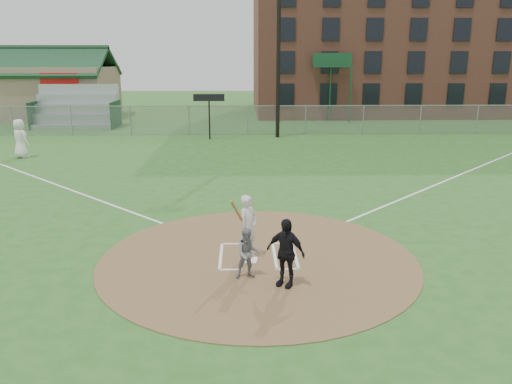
{
  "coord_description": "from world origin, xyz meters",
  "views": [
    {
      "loc": [
        -0.42,
        -12.35,
        5.17
      ],
      "look_at": [
        0.0,
        2.0,
        1.3
      ],
      "focal_mm": 35.0,
      "sensor_mm": 36.0,
      "label": 1
    }
  ],
  "objects_px": {
    "catcher": "(248,253)",
    "ondeck_player": "(20,139)",
    "batter_at_plate": "(248,227)",
    "home_plate": "(250,260)",
    "umpire": "(285,252)"
  },
  "relations": [
    {
      "from": "umpire",
      "to": "ondeck_player",
      "type": "relative_size",
      "value": 0.8
    },
    {
      "from": "home_plate",
      "to": "catcher",
      "type": "relative_size",
      "value": 0.32
    },
    {
      "from": "home_plate",
      "to": "batter_at_plate",
      "type": "distance_m",
      "value": 0.87
    },
    {
      "from": "umpire",
      "to": "batter_at_plate",
      "type": "xyz_separation_m",
      "value": [
        -0.84,
        1.68,
        0.05
      ]
    },
    {
      "from": "catcher",
      "to": "ondeck_player",
      "type": "height_order",
      "value": "ondeck_player"
    },
    {
      "from": "home_plate",
      "to": "umpire",
      "type": "distance_m",
      "value": 1.87
    },
    {
      "from": "home_plate",
      "to": "batter_at_plate",
      "type": "bearing_deg",
      "value": 98.83
    },
    {
      "from": "home_plate",
      "to": "catcher",
      "type": "distance_m",
      "value": 1.2
    },
    {
      "from": "catcher",
      "to": "batter_at_plate",
      "type": "distance_m",
      "value": 1.25
    },
    {
      "from": "umpire",
      "to": "catcher",
      "type": "bearing_deg",
      "value": -176.06
    },
    {
      "from": "batter_at_plate",
      "to": "home_plate",
      "type": "bearing_deg",
      "value": -81.17
    },
    {
      "from": "ondeck_player",
      "to": "umpire",
      "type": "bearing_deg",
      "value": 159.39
    },
    {
      "from": "catcher",
      "to": "umpire",
      "type": "xyz_separation_m",
      "value": [
        0.86,
        -0.45,
        0.2
      ]
    },
    {
      "from": "catcher",
      "to": "ondeck_player",
      "type": "xyz_separation_m",
      "value": [
        -11.88,
        15.46,
        0.39
      ]
    },
    {
      "from": "ondeck_player",
      "to": "batter_at_plate",
      "type": "xyz_separation_m",
      "value": [
        11.9,
        -14.23,
        -0.14
      ]
    }
  ]
}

